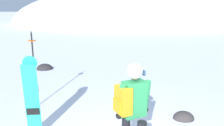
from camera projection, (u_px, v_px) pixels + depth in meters
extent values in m
ellipsoid|color=white|center=(137.00, 22.00, 41.47)|extent=(42.31, 38.08, 12.14)
cube|color=#2D9351|center=(134.00, 99.00, 3.64)|extent=(0.42, 0.34, 0.58)
cylinder|color=#2D9351|center=(122.00, 101.00, 3.54)|extent=(0.16, 0.20, 0.57)
cylinder|color=#2D9351|center=(146.00, 96.00, 3.74)|extent=(0.16, 0.20, 0.57)
sphere|color=black|center=(119.00, 115.00, 3.63)|extent=(0.11, 0.11, 0.11)
sphere|color=black|center=(145.00, 109.00, 3.85)|extent=(0.11, 0.11, 0.11)
cube|color=orange|center=(123.00, 100.00, 3.55)|extent=(0.27, 0.33, 0.44)
cube|color=orange|center=(118.00, 106.00, 3.53)|extent=(0.13, 0.21, 0.20)
sphere|color=#9E7051|center=(135.00, 73.00, 3.54)|extent=(0.21, 0.21, 0.21)
sphere|color=silver|center=(135.00, 71.00, 3.54)|extent=(0.25, 0.25, 0.25)
cube|color=navy|center=(142.00, 72.00, 3.60)|extent=(0.09, 0.17, 0.08)
cube|color=#23B7A3|center=(32.00, 101.00, 4.50)|extent=(0.28, 0.16, 1.52)
cylinder|color=#23B7A3|center=(30.00, 63.00, 4.39)|extent=(0.28, 0.05, 0.28)
cube|color=black|center=(32.00, 90.00, 4.48)|extent=(0.25, 0.08, 0.15)
cube|color=black|center=(33.00, 111.00, 4.58)|extent=(0.25, 0.08, 0.15)
cylinder|color=black|center=(34.00, 71.00, 5.86)|extent=(0.04, 0.04, 1.93)
cylinder|color=orange|center=(32.00, 41.00, 5.68)|extent=(0.20, 0.20, 0.02)
cone|color=black|center=(31.00, 32.00, 5.62)|extent=(0.04, 0.04, 0.08)
ellipsoid|color=#282628|center=(45.00, 69.00, 9.74)|extent=(0.68, 0.58, 0.47)
ellipsoid|color=#383333|center=(183.00, 119.00, 5.41)|extent=(0.50, 0.42, 0.35)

